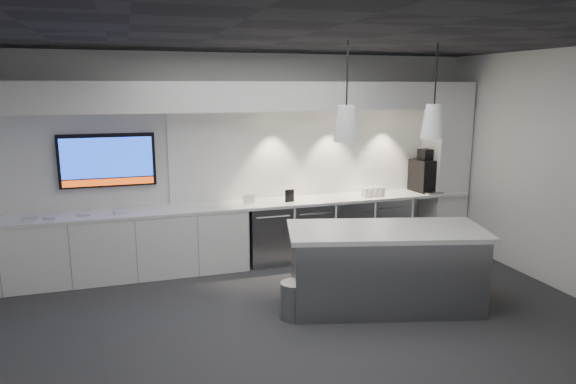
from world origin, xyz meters
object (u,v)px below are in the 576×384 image
object	(u,v)px
bin	(294,300)
island	(385,268)
wall_tv	(107,160)
coffee_machine	(425,174)

from	to	relation	value
bin	island	bearing A→B (deg)	-1.58
wall_tv	coffee_machine	world-z (taller)	wall_tv
wall_tv	coffee_machine	xyz separation A→B (m)	(4.75, -0.25, -0.39)
bin	coffee_machine	world-z (taller)	coffee_machine
island	coffee_machine	xyz separation A→B (m)	(1.71, 1.96, 0.70)
wall_tv	bin	size ratio (longest dim) A/B	3.02
island	bin	bearing A→B (deg)	-167.19
wall_tv	island	world-z (taller)	wall_tv
wall_tv	coffee_machine	size ratio (longest dim) A/B	1.87
island	coffee_machine	distance (m)	2.69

